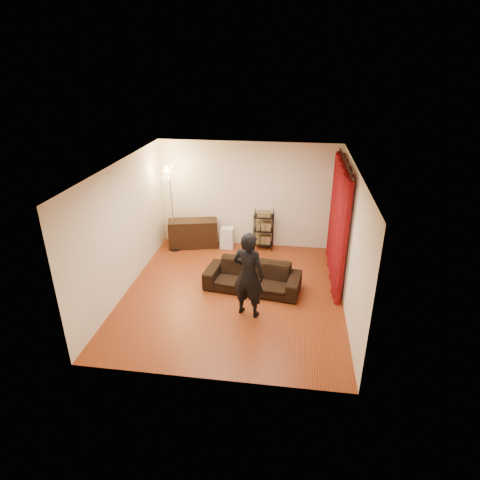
# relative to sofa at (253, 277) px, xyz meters

# --- Properties ---
(floor) EXTENTS (5.00, 5.00, 0.00)m
(floor) POSITION_rel_sofa_xyz_m (-0.38, -0.23, -0.29)
(floor) COLOR #943A14
(floor) RESTS_ON ground
(ceiling) EXTENTS (5.00, 5.00, 0.00)m
(ceiling) POSITION_rel_sofa_xyz_m (-0.38, -0.23, 2.41)
(ceiling) COLOR white
(ceiling) RESTS_ON ground
(wall_back) EXTENTS (5.00, 0.00, 5.00)m
(wall_back) POSITION_rel_sofa_xyz_m (-0.38, 2.27, 1.06)
(wall_back) COLOR #F0E5CA
(wall_back) RESTS_ON ground
(wall_front) EXTENTS (5.00, 0.00, 5.00)m
(wall_front) POSITION_rel_sofa_xyz_m (-0.38, -2.73, 1.06)
(wall_front) COLOR #F0E5CA
(wall_front) RESTS_ON ground
(wall_left) EXTENTS (0.00, 5.00, 5.00)m
(wall_left) POSITION_rel_sofa_xyz_m (-2.63, -0.23, 1.06)
(wall_left) COLOR #F0E5CA
(wall_left) RESTS_ON ground
(wall_right) EXTENTS (0.00, 5.00, 5.00)m
(wall_right) POSITION_rel_sofa_xyz_m (1.87, -0.23, 1.06)
(wall_right) COLOR #F0E5CA
(wall_right) RESTS_ON ground
(curtain_rod) EXTENTS (0.04, 2.65, 0.04)m
(curtain_rod) POSITION_rel_sofa_xyz_m (1.77, 0.89, 2.29)
(curtain_rod) COLOR black
(curtain_rod) RESTS_ON wall_right
(curtain) EXTENTS (0.22, 2.65, 2.55)m
(curtain) POSITION_rel_sofa_xyz_m (1.75, 0.89, 0.98)
(curtain) COLOR maroon
(curtain) RESTS_ON ground
(sofa) EXTENTS (2.09, 1.05, 0.58)m
(sofa) POSITION_rel_sofa_xyz_m (0.00, 0.00, 0.00)
(sofa) COLOR black
(sofa) RESTS_ON ground
(person) EXTENTS (0.71, 0.57, 1.70)m
(person) POSITION_rel_sofa_xyz_m (0.02, -0.91, 0.56)
(person) COLOR black
(person) RESTS_ON ground
(media_cabinet) EXTENTS (1.32, 0.74, 0.73)m
(media_cabinet) POSITION_rel_sofa_xyz_m (-1.76, 1.92, 0.07)
(media_cabinet) COLOR black
(media_cabinet) RESTS_ON ground
(storage_boxes) EXTENTS (0.35, 0.28, 0.56)m
(storage_boxes) POSITION_rel_sofa_xyz_m (-0.88, 1.94, -0.01)
(storage_boxes) COLOR silver
(storage_boxes) RESTS_ON ground
(wire_shelf) EXTENTS (0.52, 0.41, 1.03)m
(wire_shelf) POSITION_rel_sofa_xyz_m (0.05, 2.04, 0.22)
(wire_shelf) COLOR black
(wire_shelf) RESTS_ON ground
(floor_lamp) EXTENTS (0.45, 0.45, 2.22)m
(floor_lamp) POSITION_rel_sofa_xyz_m (-2.21, 1.69, 0.82)
(floor_lamp) COLOR silver
(floor_lamp) RESTS_ON ground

